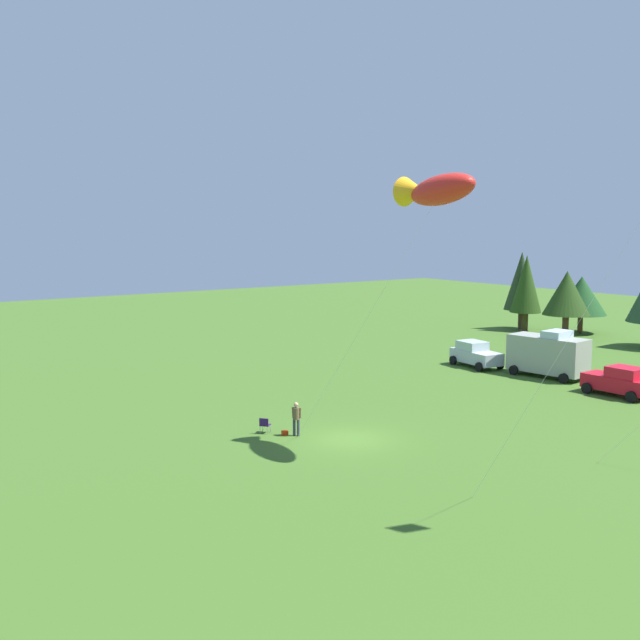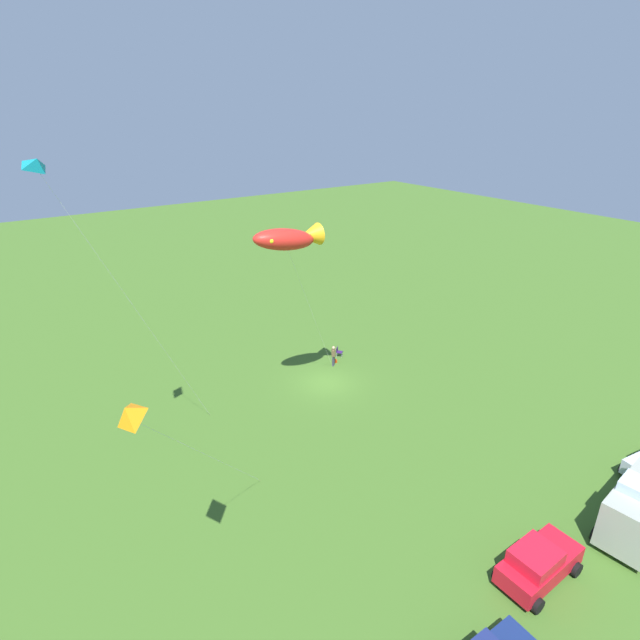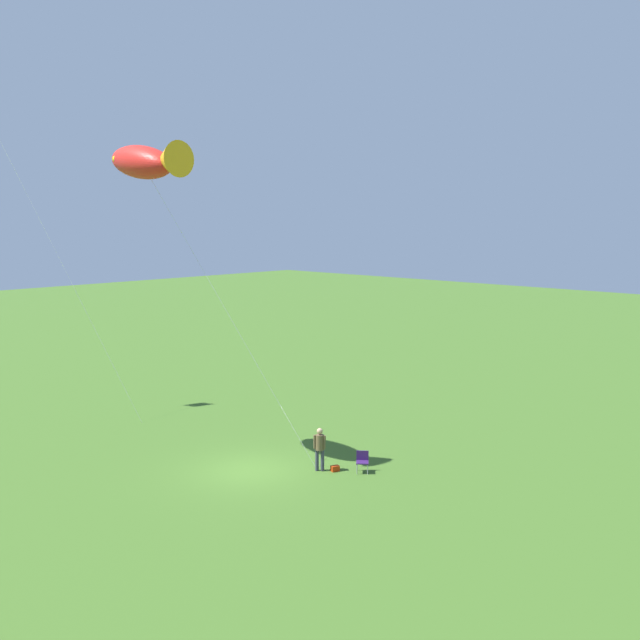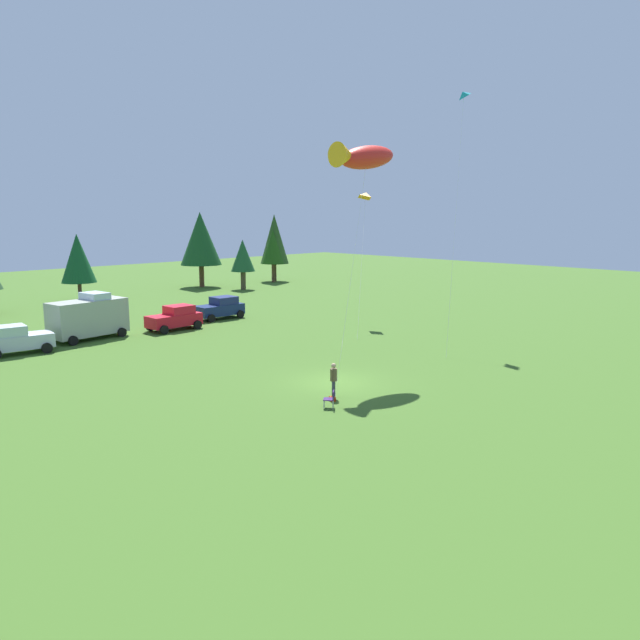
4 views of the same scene
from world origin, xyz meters
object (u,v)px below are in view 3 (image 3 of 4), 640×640
at_px(person_kite_flyer, 320,446).
at_px(kite_large_fish, 148,162).
at_px(folding_chair, 362,460).
at_px(backpack_on_grass, 335,468).

relative_size(person_kite_flyer, kite_large_fish, 0.13).
xyz_separation_m(person_kite_flyer, kite_large_fish, (5.98, 3.57, 11.15)).
relative_size(person_kite_flyer, folding_chair, 2.12).
relative_size(folding_chair, backpack_on_grass, 2.56).
distance_m(person_kite_flyer, folding_chair, 1.78).
height_order(folding_chair, kite_large_fish, kite_large_fish).
bearing_deg(backpack_on_grass, folding_chair, -140.12).
bearing_deg(kite_large_fish, backpack_on_grass, -148.54).
bearing_deg(folding_chair, backpack_on_grass, -89.58).
relative_size(backpack_on_grass, kite_large_fish, 0.02).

